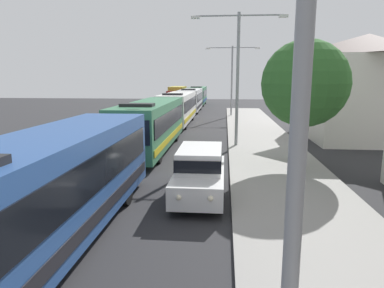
{
  "coord_description": "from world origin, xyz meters",
  "views": [
    {
      "loc": [
        3.3,
        2.97,
        4.52
      ],
      "look_at": [
        1.86,
        18.29,
        1.59
      ],
      "focal_mm": 32.44,
      "sensor_mm": 36.0,
      "label": 1
    }
  ],
  "objects_px": {
    "bus_rear": "(198,95)",
    "bus_lead": "(52,185)",
    "box_truck_oncoming": "(177,95)",
    "streetlamp_far": "(232,73)",
    "white_suv": "(200,170)",
    "roadside_tree": "(305,84)",
    "bus_middle": "(178,107)",
    "bus_fourth_in_line": "(191,99)",
    "bus_second_in_line": "(152,124)",
    "streetlamp_mid": "(238,66)"
  },
  "relations": [
    {
      "from": "bus_rear",
      "to": "bus_lead",
      "type": "bearing_deg",
      "value": -90.0
    },
    {
      "from": "box_truck_oncoming",
      "to": "streetlamp_far",
      "type": "bearing_deg",
      "value": -60.93
    },
    {
      "from": "white_suv",
      "to": "roadside_tree",
      "type": "relative_size",
      "value": 0.79
    },
    {
      "from": "bus_rear",
      "to": "white_suv",
      "type": "bearing_deg",
      "value": -85.47
    },
    {
      "from": "bus_rear",
      "to": "bus_middle",
      "type": "bearing_deg",
      "value": -90.0
    },
    {
      "from": "roadside_tree",
      "to": "bus_lead",
      "type": "bearing_deg",
      "value": -133.09
    },
    {
      "from": "streetlamp_far",
      "to": "roadside_tree",
      "type": "xyz_separation_m",
      "value": [
        3.1,
        -24.29,
        -0.87
      ]
    },
    {
      "from": "bus_fourth_in_line",
      "to": "roadside_tree",
      "type": "distance_m",
      "value": 31.03
    },
    {
      "from": "bus_second_in_line",
      "to": "box_truck_oncoming",
      "type": "distance_m",
      "value": 36.24
    },
    {
      "from": "bus_rear",
      "to": "streetlamp_mid",
      "type": "bearing_deg",
      "value": -81.64
    },
    {
      "from": "bus_fourth_in_line",
      "to": "roadside_tree",
      "type": "bearing_deg",
      "value": -74.04
    },
    {
      "from": "roadside_tree",
      "to": "box_truck_oncoming",
      "type": "bearing_deg",
      "value": 106.47
    },
    {
      "from": "bus_middle",
      "to": "streetlamp_far",
      "type": "bearing_deg",
      "value": 55.05
    },
    {
      "from": "bus_fourth_in_line",
      "to": "bus_rear",
      "type": "distance_m",
      "value": 12.23
    },
    {
      "from": "white_suv",
      "to": "bus_lead",
      "type": "bearing_deg",
      "value": -130.55
    },
    {
      "from": "streetlamp_far",
      "to": "bus_rear",
      "type": "bearing_deg",
      "value": 106.99
    },
    {
      "from": "streetlamp_far",
      "to": "white_suv",
      "type": "bearing_deg",
      "value": -93.35
    },
    {
      "from": "streetlamp_far",
      "to": "bus_fourth_in_line",
      "type": "bearing_deg",
      "value": 134.77
    },
    {
      "from": "streetlamp_far",
      "to": "bus_middle",
      "type": "bearing_deg",
      "value": -124.95
    },
    {
      "from": "bus_middle",
      "to": "box_truck_oncoming",
      "type": "bearing_deg",
      "value": 98.04
    },
    {
      "from": "bus_lead",
      "to": "bus_second_in_line",
      "type": "distance_m",
      "value": 12.93
    },
    {
      "from": "bus_second_in_line",
      "to": "streetlamp_far",
      "type": "bearing_deg",
      "value": 75.21
    },
    {
      "from": "bus_fourth_in_line",
      "to": "box_truck_oncoming",
      "type": "height_order",
      "value": "bus_fourth_in_line"
    },
    {
      "from": "bus_lead",
      "to": "bus_middle",
      "type": "relative_size",
      "value": 0.96
    },
    {
      "from": "bus_second_in_line",
      "to": "streetlamp_far",
      "type": "distance_m",
      "value": 21.42
    },
    {
      "from": "box_truck_oncoming",
      "to": "streetlamp_far",
      "type": "distance_m",
      "value": 18.23
    },
    {
      "from": "bus_second_in_line",
      "to": "bus_middle",
      "type": "distance_m",
      "value": 12.72
    },
    {
      "from": "bus_second_in_line",
      "to": "bus_fourth_in_line",
      "type": "relative_size",
      "value": 1.08
    },
    {
      "from": "white_suv",
      "to": "streetlamp_mid",
      "type": "bearing_deg",
      "value": 80.33
    },
    {
      "from": "bus_second_in_line",
      "to": "bus_rear",
      "type": "height_order",
      "value": "same"
    },
    {
      "from": "bus_rear",
      "to": "box_truck_oncoming",
      "type": "xyz_separation_m",
      "value": [
        -3.3,
        -2.02,
        0.02
      ]
    },
    {
      "from": "bus_lead",
      "to": "box_truck_oncoming",
      "type": "xyz_separation_m",
      "value": [
        -3.3,
        49.02,
        0.02
      ]
    },
    {
      "from": "bus_fourth_in_line",
      "to": "box_truck_oncoming",
      "type": "xyz_separation_m",
      "value": [
        -3.3,
        10.21,
        0.02
      ]
    },
    {
      "from": "bus_second_in_line",
      "to": "bus_fourth_in_line",
      "type": "bearing_deg",
      "value": 90.0
    },
    {
      "from": "roadside_tree",
      "to": "white_suv",
      "type": "bearing_deg",
      "value": -135.23
    },
    {
      "from": "bus_second_in_line",
      "to": "bus_rear",
      "type": "distance_m",
      "value": 38.11
    },
    {
      "from": "bus_second_in_line",
      "to": "bus_rear",
      "type": "relative_size",
      "value": 1.11
    },
    {
      "from": "bus_middle",
      "to": "roadside_tree",
      "type": "relative_size",
      "value": 1.89
    },
    {
      "from": "bus_lead",
      "to": "white_suv",
      "type": "distance_m",
      "value": 5.73
    },
    {
      "from": "box_truck_oncoming",
      "to": "white_suv",
      "type": "bearing_deg",
      "value": -81.1
    },
    {
      "from": "bus_fourth_in_line",
      "to": "streetlamp_far",
      "type": "bearing_deg",
      "value": -45.23
    },
    {
      "from": "white_suv",
      "to": "streetlamp_far",
      "type": "height_order",
      "value": "streetlamp_far"
    },
    {
      "from": "bus_lead",
      "to": "roadside_tree",
      "type": "xyz_separation_m",
      "value": [
        8.5,
        9.09,
        2.57
      ]
    },
    {
      "from": "bus_middle",
      "to": "roadside_tree",
      "type": "distance_m",
      "value": 18.8
    },
    {
      "from": "bus_second_in_line",
      "to": "streetlamp_far",
      "type": "relative_size",
      "value": 1.44
    },
    {
      "from": "bus_lead",
      "to": "bus_rear",
      "type": "xyz_separation_m",
      "value": [
        -0.0,
        51.05,
        -0.0
      ]
    },
    {
      "from": "bus_lead",
      "to": "bus_fourth_in_line",
      "type": "relative_size",
      "value": 1.05
    },
    {
      "from": "bus_lead",
      "to": "bus_rear",
      "type": "bearing_deg",
      "value": 90.0
    },
    {
      "from": "bus_second_in_line",
      "to": "box_truck_oncoming",
      "type": "xyz_separation_m",
      "value": [
        -3.3,
        36.09,
        0.02
      ]
    },
    {
      "from": "white_suv",
      "to": "roadside_tree",
      "type": "xyz_separation_m",
      "value": [
        4.8,
        4.77,
        3.22
      ]
    }
  ]
}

